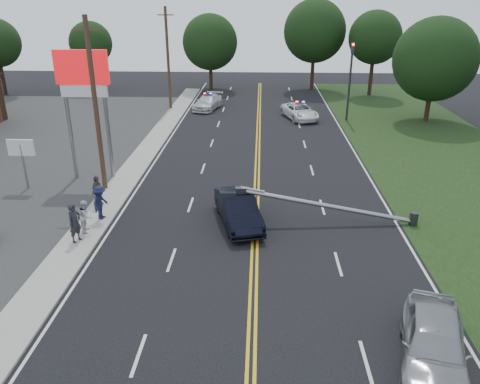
{
  "coord_description": "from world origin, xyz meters",
  "views": [
    {
      "loc": [
        0.17,
        -13.92,
        10.89
      ],
      "look_at": [
        -0.81,
        7.93,
        1.7
      ],
      "focal_mm": 35.0,
      "sensor_mm": 36.0,
      "label": 1
    }
  ],
  "objects_px": {
    "bystander_a": "(75,223)",
    "bystander_c": "(100,202)",
    "small_sign": "(22,152)",
    "utility_pole_far": "(168,59)",
    "fallen_streetlight": "(338,207)",
    "bystander_d": "(97,191)",
    "traffic_signal": "(350,75)",
    "crashed_sedan": "(238,209)",
    "waiting_sedan": "(434,344)",
    "bystander_b": "(86,216)",
    "utility_pole_mid": "(96,107)",
    "emergency_b": "(208,102)",
    "pylon_sign": "(83,84)",
    "emergency_a": "(300,111)"
  },
  "relations": [
    {
      "from": "traffic_signal",
      "to": "fallen_streetlight",
      "type": "height_order",
      "value": "traffic_signal"
    },
    {
      "from": "small_sign",
      "to": "traffic_signal",
      "type": "relative_size",
      "value": 0.44
    },
    {
      "from": "small_sign",
      "to": "utility_pole_far",
      "type": "distance_m",
      "value": 22.68
    },
    {
      "from": "crashed_sedan",
      "to": "bystander_a",
      "type": "xyz_separation_m",
      "value": [
        -7.56,
        -2.42,
        0.28
      ]
    },
    {
      "from": "waiting_sedan",
      "to": "bystander_c",
      "type": "relative_size",
      "value": 2.73
    },
    {
      "from": "bystander_d",
      "to": "bystander_a",
      "type": "bearing_deg",
      "value": -169.29
    },
    {
      "from": "bystander_a",
      "to": "bystander_c",
      "type": "bearing_deg",
      "value": 15.39
    },
    {
      "from": "bystander_a",
      "to": "utility_pole_mid",
      "type": "bearing_deg",
      "value": 31.03
    },
    {
      "from": "small_sign",
      "to": "waiting_sedan",
      "type": "bearing_deg",
      "value": -35.39
    },
    {
      "from": "fallen_streetlight",
      "to": "traffic_signal",
      "type": "bearing_deg",
      "value": 79.41
    },
    {
      "from": "bystander_c",
      "to": "bystander_d",
      "type": "bearing_deg",
      "value": 34.97
    },
    {
      "from": "crashed_sedan",
      "to": "bystander_a",
      "type": "distance_m",
      "value": 7.94
    },
    {
      "from": "bystander_d",
      "to": "pylon_sign",
      "type": "bearing_deg",
      "value": 27.31
    },
    {
      "from": "fallen_streetlight",
      "to": "bystander_d",
      "type": "relative_size",
      "value": 5.36
    },
    {
      "from": "small_sign",
      "to": "utility_pole_far",
      "type": "height_order",
      "value": "utility_pole_far"
    },
    {
      "from": "bystander_b",
      "to": "bystander_c",
      "type": "bearing_deg",
      "value": -18.47
    },
    {
      "from": "emergency_b",
      "to": "bystander_d",
      "type": "bearing_deg",
      "value": -84.89
    },
    {
      "from": "emergency_b",
      "to": "bystander_c",
      "type": "relative_size",
      "value": 2.77
    },
    {
      "from": "pylon_sign",
      "to": "utility_pole_mid",
      "type": "height_order",
      "value": "utility_pole_mid"
    },
    {
      "from": "small_sign",
      "to": "emergency_a",
      "type": "relative_size",
      "value": 0.61
    },
    {
      "from": "pylon_sign",
      "to": "waiting_sedan",
      "type": "bearing_deg",
      "value": -44.62
    },
    {
      "from": "bystander_d",
      "to": "small_sign",
      "type": "bearing_deg",
      "value": 70.57
    },
    {
      "from": "emergency_b",
      "to": "crashed_sedan",
      "type": "bearing_deg",
      "value": -67.4
    },
    {
      "from": "small_sign",
      "to": "traffic_signal",
      "type": "xyz_separation_m",
      "value": [
        22.3,
        18.0,
        1.87
      ]
    },
    {
      "from": "waiting_sedan",
      "to": "bystander_b",
      "type": "relative_size",
      "value": 3.03
    },
    {
      "from": "small_sign",
      "to": "utility_pole_far",
      "type": "xyz_separation_m",
      "value": [
        4.8,
        22.0,
        2.75
      ]
    },
    {
      "from": "traffic_signal",
      "to": "bystander_b",
      "type": "xyz_separation_m",
      "value": [
        -16.62,
        -23.59,
        -3.27
      ]
    },
    {
      "from": "fallen_streetlight",
      "to": "waiting_sedan",
      "type": "height_order",
      "value": "fallen_streetlight"
    },
    {
      "from": "utility_pole_mid",
      "to": "crashed_sedan",
      "type": "xyz_separation_m",
      "value": [
        8.31,
        -4.24,
        -4.28
      ]
    },
    {
      "from": "traffic_signal",
      "to": "emergency_b",
      "type": "xyz_separation_m",
      "value": [
        -13.61,
        4.13,
        -3.48
      ]
    },
    {
      "from": "traffic_signal",
      "to": "bystander_d",
      "type": "distance_m",
      "value": 26.88
    },
    {
      "from": "traffic_signal",
      "to": "bystander_c",
      "type": "relative_size",
      "value": 3.9
    },
    {
      "from": "pylon_sign",
      "to": "utility_pole_far",
      "type": "relative_size",
      "value": 0.8
    },
    {
      "from": "pylon_sign",
      "to": "crashed_sedan",
      "type": "relative_size",
      "value": 1.65
    },
    {
      "from": "crashed_sedan",
      "to": "waiting_sedan",
      "type": "xyz_separation_m",
      "value": [
        6.62,
        -9.78,
        0.04
      ]
    },
    {
      "from": "utility_pole_mid",
      "to": "crashed_sedan",
      "type": "bearing_deg",
      "value": -27.03
    },
    {
      "from": "utility_pole_mid",
      "to": "emergency_b",
      "type": "distance_m",
      "value": 22.88
    },
    {
      "from": "emergency_a",
      "to": "emergency_b",
      "type": "xyz_separation_m",
      "value": [
        -9.21,
        3.68,
        0.02
      ]
    },
    {
      "from": "crashed_sedan",
      "to": "bystander_b",
      "type": "height_order",
      "value": "bystander_b"
    },
    {
      "from": "bystander_d",
      "to": "bystander_c",
      "type": "bearing_deg",
      "value": -150.11
    },
    {
      "from": "traffic_signal",
      "to": "waiting_sedan",
      "type": "xyz_separation_m",
      "value": [
        -2.57,
        -32.01,
        -3.37
      ]
    },
    {
      "from": "small_sign",
      "to": "bystander_d",
      "type": "relative_size",
      "value": 1.78
    },
    {
      "from": "traffic_signal",
      "to": "utility_pole_far",
      "type": "xyz_separation_m",
      "value": [
        -17.5,
        4.0,
        0.88
      ]
    },
    {
      "from": "utility_pole_mid",
      "to": "bystander_b",
      "type": "distance_m",
      "value": 7.02
    },
    {
      "from": "waiting_sedan",
      "to": "bystander_b",
      "type": "bearing_deg",
      "value": 165.3
    },
    {
      "from": "utility_pole_far",
      "to": "emergency_a",
      "type": "xyz_separation_m",
      "value": [
        13.1,
        -3.56,
        -4.37
      ]
    },
    {
      "from": "emergency_a",
      "to": "emergency_b",
      "type": "height_order",
      "value": "emergency_b"
    },
    {
      "from": "fallen_streetlight",
      "to": "emergency_a",
      "type": "height_order",
      "value": "fallen_streetlight"
    },
    {
      "from": "utility_pole_far",
      "to": "utility_pole_mid",
      "type": "bearing_deg",
      "value": -90.0
    },
    {
      "from": "bystander_a",
      "to": "bystander_b",
      "type": "bearing_deg",
      "value": 17.86
    }
  ]
}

